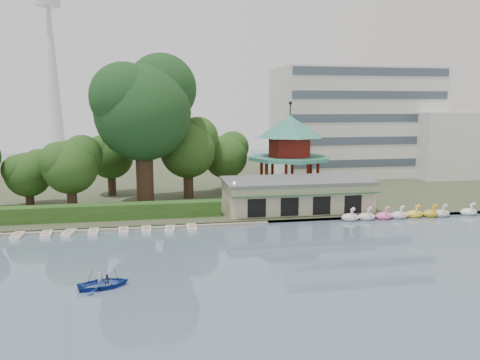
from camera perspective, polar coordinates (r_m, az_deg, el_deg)
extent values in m
plane|color=slate|center=(37.69, 1.93, -11.86)|extent=(220.00, 220.00, 0.00)
cube|color=#424930|center=(87.75, -5.25, 0.26)|extent=(220.00, 70.00, 0.40)
cube|color=gray|center=(53.92, -1.97, -5.27)|extent=(220.00, 0.60, 0.30)
cube|color=gray|center=(53.49, -14.84, -5.72)|extent=(34.00, 1.60, 0.24)
cube|color=#C1B790|center=(60.13, 6.84, -1.84)|extent=(18.00, 8.00, 3.60)
cube|color=#595B5E|center=(59.80, 6.88, -0.01)|extent=(18.60, 8.60, 0.30)
cube|color=#194C2D|center=(55.96, 8.15, -1.84)|extent=(18.00, 1.59, 0.45)
cylinder|color=#C1B790|center=(70.33, 5.99, -1.25)|extent=(10.40, 10.40, 1.20)
cylinder|color=#347F68|center=(69.64, 6.06, 2.68)|extent=(12.40, 12.40, 0.50)
cylinder|color=maroon|center=(69.48, 6.08, 4.03)|extent=(6.40, 6.40, 2.80)
cone|color=#347F68|center=(69.29, 6.12, 6.51)|extent=(10.00, 10.00, 3.20)
cylinder|color=black|center=(69.23, 6.16, 8.57)|extent=(0.16, 0.16, 1.80)
cube|color=silver|center=(92.43, 13.77, 6.84)|extent=(30.00, 14.00, 20.00)
cube|color=silver|center=(95.19, 24.02, 3.96)|extent=(14.00, 10.00, 12.00)
cone|color=silver|center=(178.58, -22.01, 13.65)|extent=(6.00, 6.00, 60.00)
cylinder|color=silver|center=(181.14, -22.37, 19.32)|extent=(8.00, 8.00, 2.00)
cube|color=#2B4F1B|center=(56.74, -17.66, -3.78)|extent=(30.00, 2.00, 1.80)
cylinder|color=black|center=(55.28, -0.70, -2.52)|extent=(0.12, 0.12, 4.00)
sphere|color=beige|center=(54.90, -0.70, -0.37)|extent=(0.36, 0.36, 0.36)
cylinder|color=#3A281C|center=(62.97, -11.55, 1.40)|extent=(2.25, 2.25, 9.83)
sphere|color=#1B3F1A|center=(62.45, -11.76, 8.03)|extent=(12.51, 12.51, 12.51)
sphere|color=#1B3F1A|center=(64.35, -9.55, 10.92)|extent=(9.38, 9.38, 9.38)
sphere|color=#1B3F1A|center=(61.30, -13.93, 9.78)|extent=(8.75, 8.75, 8.75)
cylinder|color=#3A281C|center=(62.27, -19.82, -1.53)|extent=(1.21, 1.21, 4.47)
sphere|color=#2B4F1B|center=(61.78, -19.98, 1.48)|extent=(6.71, 6.71, 6.71)
sphere|color=#2B4F1B|center=(62.40, -18.68, 2.94)|extent=(5.04, 5.04, 5.04)
sphere|color=#2B4F1B|center=(61.24, -21.21, 2.19)|extent=(4.70, 4.70, 4.70)
cylinder|color=#3A281C|center=(67.46, -24.27, -1.50)|extent=(1.06, 1.06, 3.38)
sphere|color=#2B4F1B|center=(67.09, -24.41, 0.61)|extent=(5.86, 5.86, 5.86)
sphere|color=#2B4F1B|center=(67.52, -23.33, 1.65)|extent=(4.40, 4.40, 4.40)
sphere|color=#2B4F1B|center=(66.70, -25.42, 1.08)|extent=(4.10, 4.10, 4.10)
cylinder|color=#3A281C|center=(67.36, -6.32, 0.16)|extent=(1.42, 1.42, 5.52)
sphere|color=#2B4F1B|center=(66.86, -6.38, 3.62)|extent=(7.87, 7.87, 7.87)
sphere|color=#2B4F1B|center=(68.02, -5.15, 5.22)|extent=(5.90, 5.90, 5.90)
sphere|color=#2B4F1B|center=(65.91, -7.55, 4.48)|extent=(5.51, 5.51, 5.51)
cylinder|color=#3A281C|center=(72.02, -1.77, 0.30)|extent=(1.19, 1.19, 4.33)
sphere|color=#2B4F1B|center=(71.61, -1.78, 2.84)|extent=(6.64, 6.64, 6.64)
sphere|color=#2B4F1B|center=(72.66, -0.87, 4.03)|extent=(4.98, 4.98, 4.98)
sphere|color=#2B4F1B|center=(70.71, -2.64, 3.46)|extent=(4.65, 4.65, 4.65)
cylinder|color=#3A281C|center=(71.53, -15.37, 0.04)|extent=(1.17, 1.17, 4.63)
sphere|color=#2B4F1B|center=(71.10, -15.48, 2.77)|extent=(6.50, 6.50, 6.50)
sphere|color=#2B4F1B|center=(71.82, -14.43, 4.06)|extent=(4.87, 4.87, 4.87)
sphere|color=#2B4F1B|center=(70.48, -16.48, 3.43)|extent=(4.55, 4.55, 4.55)
ellipsoid|color=silver|center=(57.20, 13.27, -4.47)|extent=(2.16, 1.44, 0.99)
cylinder|color=silver|center=(56.59, 13.52, -4.06)|extent=(0.26, 0.79, 1.29)
sphere|color=silver|center=(56.18, 13.66, -3.48)|extent=(0.44, 0.44, 0.44)
ellipsoid|color=silver|center=(58.04, 15.17, -4.35)|extent=(2.16, 1.44, 0.99)
cylinder|color=silver|center=(57.43, 15.43, -3.94)|extent=(0.26, 0.79, 1.29)
sphere|color=silver|center=(57.03, 15.59, -3.37)|extent=(0.44, 0.44, 0.44)
ellipsoid|color=pink|center=(59.04, 17.13, -4.22)|extent=(2.16, 1.44, 0.99)
cylinder|color=pink|center=(58.44, 17.40, -3.81)|extent=(0.26, 0.79, 1.29)
sphere|color=pink|center=(58.05, 17.57, -3.24)|extent=(0.44, 0.44, 0.44)
ellipsoid|color=silver|center=(59.90, 18.80, -4.11)|extent=(2.16, 1.44, 0.99)
cylinder|color=silver|center=(59.32, 19.08, -3.71)|extent=(0.26, 0.79, 1.29)
sphere|color=silver|center=(58.93, 19.26, -3.15)|extent=(0.44, 0.44, 0.44)
ellipsoid|color=yellow|center=(61.17, 20.46, -3.93)|extent=(2.16, 1.44, 0.99)
cylinder|color=yellow|center=(60.59, 20.75, -3.54)|extent=(0.26, 0.79, 1.29)
sphere|color=yellow|center=(60.21, 20.93, -2.99)|extent=(0.44, 0.44, 0.44)
ellipsoid|color=gold|center=(62.24, 22.26, -3.82)|extent=(2.16, 1.44, 0.99)
cylinder|color=gold|center=(61.68, 22.57, -3.43)|extent=(0.26, 0.79, 1.29)
sphere|color=gold|center=(61.30, 22.75, -2.89)|extent=(0.44, 0.44, 0.44)
ellipsoid|color=silver|center=(62.76, 23.31, -3.79)|extent=(2.16, 1.44, 0.99)
cylinder|color=silver|center=(62.20, 23.62, -3.40)|extent=(0.26, 0.79, 1.29)
sphere|color=silver|center=(61.83, 23.81, -2.86)|extent=(0.44, 0.44, 0.44)
ellipsoid|color=white|center=(65.06, 26.09, -3.54)|extent=(2.16, 1.44, 0.99)
cylinder|color=white|center=(64.52, 26.41, -3.16)|extent=(0.26, 0.79, 1.29)
sphere|color=white|center=(64.17, 26.61, -2.65)|extent=(0.44, 0.44, 0.44)
cube|color=white|center=(53.78, -25.51, -6.16)|extent=(1.01, 2.30, 0.36)
cube|color=white|center=(53.19, -22.51, -6.13)|extent=(1.13, 2.35, 0.36)
cube|color=white|center=(52.85, -20.15, -6.09)|extent=(1.33, 2.42, 0.36)
cube|color=white|center=(52.36, -17.43, -6.08)|extent=(1.10, 2.34, 0.36)
cube|color=white|center=(52.08, -13.99, -6.02)|extent=(1.16, 2.37, 0.36)
cube|color=white|center=(51.95, -11.34, -5.96)|extent=(1.07, 2.33, 0.36)
cube|color=white|center=(51.77, -8.51, -5.93)|extent=(1.24, 2.39, 0.36)
cube|color=white|center=(52.13, -5.93, -5.78)|extent=(1.01, 2.30, 0.36)
imported|color=#1C3AA1|center=(37.14, -16.29, -11.66)|extent=(5.96, 4.83, 1.09)
imported|color=silver|center=(37.34, -16.73, -11.45)|extent=(0.42, 0.33, 1.03)
imported|color=#353B4D|center=(36.90, -15.85, -11.68)|extent=(0.56, 0.48, 1.00)
cylinder|color=#3A281C|center=(37.36, -18.15, -11.94)|extent=(0.94, 0.29, 2.01)
cylinder|color=#3A281C|center=(37.10, -14.39, -11.92)|extent=(0.94, 0.29, 2.01)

